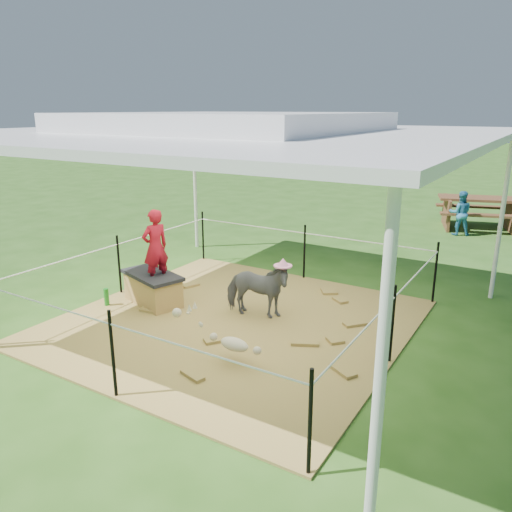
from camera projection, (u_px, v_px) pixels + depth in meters
The scene contains 13 objects.
ground at pixel (234, 323), 7.14m from camera, with size 90.00×90.00×0.00m, color #2D5919.
hay_patch at pixel (234, 322), 7.14m from camera, with size 4.60×4.60×0.03m, color brown.
canopy_tent at pixel (232, 129), 6.38m from camera, with size 6.30×6.30×2.90m.
rope_fence at pixel (234, 281), 6.96m from camera, with size 4.54×4.54×1.00m.
straw_bale at pixel (153, 290), 7.75m from camera, with size 0.97×0.49×0.43m, color #AE803F.
dark_cloth at pixel (152, 275), 7.68m from camera, with size 1.04×0.54×0.05m, color black.
woman at pixel (155, 241), 7.47m from camera, with size 0.42×0.28×1.17m, color #A81021.
green_bottle at pixel (106, 297), 7.68m from camera, with size 0.08×0.08×0.27m, color #1B7C1E.
pony at pixel (257, 290), 7.17m from camera, with size 0.45×0.98×0.83m, color #535358.
pink_hat at pixel (257, 258), 7.03m from camera, with size 0.26×0.26×0.12m, color pink.
foal at pixel (234, 342), 5.89m from camera, with size 0.97×0.54×0.54m, color beige, non-canonical shape.
picnic_table_near at pixel (478, 213), 12.67m from camera, with size 1.93×1.39×0.80m, color #53361C.
distant_person at pixel (460, 213), 11.98m from camera, with size 0.52×0.41×1.07m, color teal.
Camera 1 is at (3.69, -5.45, 2.95)m, focal length 35.00 mm.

